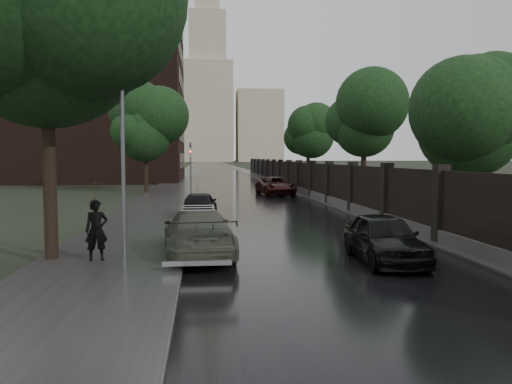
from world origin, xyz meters
name	(u,v)px	position (x,y,z in m)	size (l,w,h in m)	color
ground	(352,284)	(0.00, 0.00, 0.00)	(800.00, 800.00, 0.00)	black
road	(211,164)	(0.00, 190.00, 0.01)	(8.00, 420.00, 0.02)	black
sidewalk_left	(196,164)	(-6.00, 190.00, 0.08)	(4.00, 420.00, 0.16)	#2D2D2D
verge_right	(225,164)	(5.50, 190.00, 0.04)	(3.00, 420.00, 0.08)	#2D2D2D
fence_right	(295,179)	(4.60, 32.01, 1.01)	(0.45, 75.72, 2.70)	#383533
tree_left_near	(45,27)	(-7.60, 3.00, 6.42)	(5.44, 5.44, 9.16)	black
tree_left_far	(145,129)	(-8.00, 30.00, 5.24)	(4.25, 4.25, 7.39)	black
tree_right_a	(477,107)	(7.50, 8.00, 4.95)	(4.08, 4.08, 7.01)	black
tree_right_b	(364,128)	(7.50, 22.00, 4.95)	(4.08, 4.08, 7.01)	black
tree_right_c	(308,138)	(7.50, 40.00, 4.95)	(4.08, 4.08, 7.01)	black
lamp_post	(123,168)	(-5.40, 1.50, 2.67)	(0.25, 0.12, 5.11)	#59595E
traffic_light	(191,165)	(-4.30, 24.99, 2.40)	(0.16, 0.32, 4.00)	#59595E
brick_building	(82,99)	(-18.00, 52.00, 10.00)	(24.00, 18.00, 20.00)	black
stalinist_tower	(208,99)	(0.00, 300.00, 38.38)	(92.00, 30.00, 159.00)	tan
volga_sedan	(198,233)	(-3.60, 3.68, 0.70)	(1.96, 4.82, 1.40)	#494F3F
hatchback_left	(200,205)	(-3.60, 12.93, 0.66)	(1.56, 3.89, 1.32)	black
car_right_near	(384,238)	(1.60, 2.29, 0.68)	(1.62, 4.01, 1.37)	black
car_right_far	(276,186)	(2.22, 27.34, 0.71)	(2.35, 5.10, 1.42)	black
pedestrian_umbrella	(96,197)	(-6.30, 2.60, 1.88)	(1.23, 1.24, 2.58)	black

